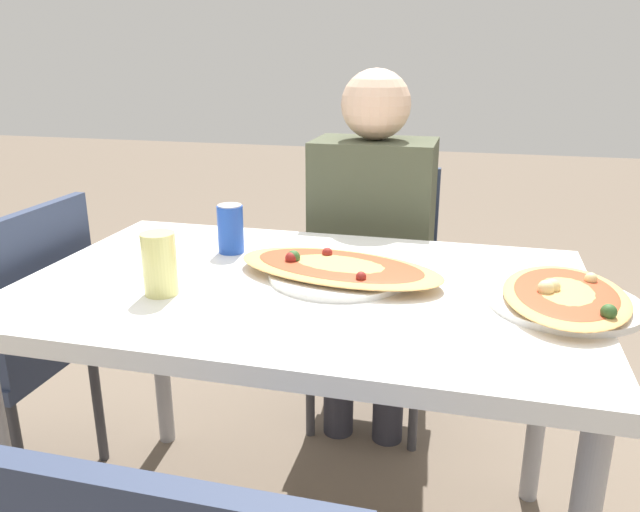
{
  "coord_description": "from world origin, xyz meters",
  "views": [
    {
      "loc": [
        0.36,
        -1.26,
        1.22
      ],
      "look_at": [
        0.03,
        0.02,
        0.79
      ],
      "focal_mm": 35.0,
      "sensor_mm": 36.0,
      "label": 1
    }
  ],
  "objects_px": {
    "chair_side_left": "(17,338)",
    "pizza_second": "(565,298)",
    "person_seated": "(372,229)",
    "dining_table": "(304,313)",
    "pizza_main": "(338,269)",
    "chair_far_seated": "(376,279)",
    "drink_glass": "(160,264)",
    "soda_can": "(231,229)"
  },
  "relations": [
    {
      "from": "chair_far_seated",
      "to": "pizza_main",
      "type": "height_order",
      "value": "chair_far_seated"
    },
    {
      "from": "chair_far_seated",
      "to": "pizza_second",
      "type": "distance_m",
      "value": 0.92
    },
    {
      "from": "drink_glass",
      "to": "chair_side_left",
      "type": "bearing_deg",
      "value": 162.87
    },
    {
      "from": "person_seated",
      "to": "soda_can",
      "type": "relative_size",
      "value": 9.46
    },
    {
      "from": "pizza_main",
      "to": "person_seated",
      "type": "bearing_deg",
      "value": 91.71
    },
    {
      "from": "pizza_main",
      "to": "drink_glass",
      "type": "bearing_deg",
      "value": -150.4
    },
    {
      "from": "chair_far_seated",
      "to": "drink_glass",
      "type": "distance_m",
      "value": 0.98
    },
    {
      "from": "person_seated",
      "to": "pizza_main",
      "type": "distance_m",
      "value": 0.56
    },
    {
      "from": "soda_can",
      "to": "drink_glass",
      "type": "relative_size",
      "value": 0.93
    },
    {
      "from": "person_seated",
      "to": "drink_glass",
      "type": "height_order",
      "value": "person_seated"
    },
    {
      "from": "pizza_second",
      "to": "pizza_main",
      "type": "bearing_deg",
      "value": 173.11
    },
    {
      "from": "chair_far_seated",
      "to": "soda_can",
      "type": "height_order",
      "value": "soda_can"
    },
    {
      "from": "chair_side_left",
      "to": "pizza_second",
      "type": "distance_m",
      "value": 1.4
    },
    {
      "from": "chair_side_left",
      "to": "pizza_main",
      "type": "relative_size",
      "value": 1.63
    },
    {
      "from": "chair_far_seated",
      "to": "pizza_second",
      "type": "bearing_deg",
      "value": 124.39
    },
    {
      "from": "person_seated",
      "to": "drink_glass",
      "type": "xyz_separation_m",
      "value": [
        -0.33,
        -0.75,
        0.11
      ]
    },
    {
      "from": "person_seated",
      "to": "drink_glass",
      "type": "bearing_deg",
      "value": 66.7
    },
    {
      "from": "soda_can",
      "to": "chair_far_seated",
      "type": "bearing_deg",
      "value": 62.36
    },
    {
      "from": "drink_glass",
      "to": "pizza_second",
      "type": "distance_m",
      "value": 0.84
    },
    {
      "from": "chair_far_seated",
      "to": "drink_glass",
      "type": "relative_size",
      "value": 6.37
    },
    {
      "from": "dining_table",
      "to": "chair_far_seated",
      "type": "relative_size",
      "value": 1.46
    },
    {
      "from": "chair_far_seated",
      "to": "soda_can",
      "type": "bearing_deg",
      "value": 62.36
    },
    {
      "from": "dining_table",
      "to": "chair_side_left",
      "type": "xyz_separation_m",
      "value": [
        -0.82,
        0.03,
        -0.17
      ]
    },
    {
      "from": "dining_table",
      "to": "chair_far_seated",
      "type": "xyz_separation_m",
      "value": [
        0.05,
        0.73,
        -0.17
      ]
    },
    {
      "from": "drink_glass",
      "to": "soda_can",
      "type": "bearing_deg",
      "value": 83.82
    },
    {
      "from": "soda_can",
      "to": "dining_table",
      "type": "bearing_deg",
      "value": -35.19
    },
    {
      "from": "chair_side_left",
      "to": "pizza_main",
      "type": "distance_m",
      "value": 0.93
    },
    {
      "from": "person_seated",
      "to": "soda_can",
      "type": "height_order",
      "value": "person_seated"
    },
    {
      "from": "dining_table",
      "to": "pizza_main",
      "type": "relative_size",
      "value": 2.39
    },
    {
      "from": "dining_table",
      "to": "drink_glass",
      "type": "relative_size",
      "value": 9.33
    },
    {
      "from": "chair_side_left",
      "to": "soda_can",
      "type": "bearing_deg",
      "value": -76.2
    },
    {
      "from": "soda_can",
      "to": "drink_glass",
      "type": "height_order",
      "value": "drink_glass"
    },
    {
      "from": "dining_table",
      "to": "soda_can",
      "type": "height_order",
      "value": "soda_can"
    },
    {
      "from": "soda_can",
      "to": "person_seated",
      "type": "bearing_deg",
      "value": 56.75
    },
    {
      "from": "dining_table",
      "to": "pizza_second",
      "type": "bearing_deg",
      "value": -0.48
    },
    {
      "from": "dining_table",
      "to": "chair_side_left",
      "type": "relative_size",
      "value": 1.46
    },
    {
      "from": "dining_table",
      "to": "drink_glass",
      "type": "height_order",
      "value": "drink_glass"
    },
    {
      "from": "dining_table",
      "to": "chair_side_left",
      "type": "distance_m",
      "value": 0.84
    },
    {
      "from": "drink_glass",
      "to": "dining_table",
      "type": "bearing_deg",
      "value": 27.13
    },
    {
      "from": "person_seated",
      "to": "dining_table",
      "type": "bearing_deg",
      "value": 85.25
    },
    {
      "from": "person_seated",
      "to": "pizza_second",
      "type": "relative_size",
      "value": 3.11
    },
    {
      "from": "dining_table",
      "to": "pizza_main",
      "type": "distance_m",
      "value": 0.13
    }
  ]
}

